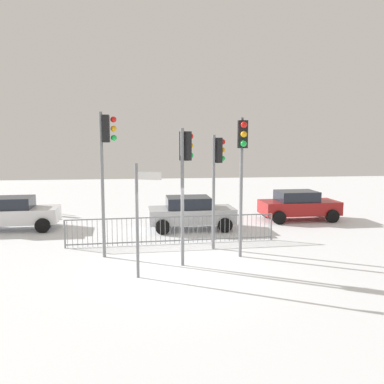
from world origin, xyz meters
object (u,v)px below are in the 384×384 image
object	(u,v)px
traffic_light_mid_left	(242,156)
car_red_far	(298,205)
traffic_light_rear_right	(185,166)
car_silver_near	(191,212)
traffic_light_rear_left	(217,166)
car_white_mid	(13,213)
traffic_light_mid_right	(106,152)
direction_sign_post	(139,215)

from	to	relation	value
traffic_light_mid_left	car_red_far	size ratio (longest dim) A/B	1.23
traffic_light_rear_right	car_silver_near	bearing A→B (deg)	124.80
traffic_light_rear_left	car_silver_near	bearing A→B (deg)	159.98
car_red_far	car_white_mid	distance (m)	13.44
car_white_mid	traffic_light_mid_left	bearing A→B (deg)	-34.10
traffic_light_mid_left	car_white_mid	bearing A→B (deg)	-25.79
traffic_light_rear_left	traffic_light_rear_right	distance (m)	2.28
car_white_mid	traffic_light_rear_right	bearing A→B (deg)	-43.04
car_red_far	traffic_light_rear_left	bearing A→B (deg)	-138.13
traffic_light_rear_right	traffic_light_mid_left	bearing A→B (deg)	57.90
car_red_far	traffic_light_mid_left	bearing A→B (deg)	-127.52
traffic_light_mid_left	car_white_mid	xyz separation A→B (m)	(-8.99, 5.51, -2.68)
traffic_light_rear_left	car_white_mid	size ratio (longest dim) A/B	1.07
traffic_light_rear_right	car_red_far	size ratio (longest dim) A/B	1.13
traffic_light_mid_right	traffic_light_mid_left	bearing A→B (deg)	83.03
car_white_mid	direction_sign_post	bearing A→B (deg)	-54.40
car_silver_near	traffic_light_rear_left	bearing A→B (deg)	-81.26
traffic_light_mid_right	direction_sign_post	size ratio (longest dim) A/B	1.47
traffic_light_mid_right	car_red_far	distance (m)	10.78
direction_sign_post	car_white_mid	distance (m)	9.12
traffic_light_mid_left	direction_sign_post	size ratio (longest dim) A/B	1.42
traffic_light_mid_left	traffic_light_mid_right	distance (m)	4.52
traffic_light_mid_left	traffic_light_mid_right	bearing A→B (deg)	-2.74
traffic_light_rear_right	car_white_mid	bearing A→B (deg)	-176.81
traffic_light_mid_right	car_silver_near	size ratio (longest dim) A/B	1.28
traffic_light_rear_right	direction_sign_post	world-z (taller)	traffic_light_rear_right
direction_sign_post	car_silver_near	bearing A→B (deg)	92.52
car_silver_near	traffic_light_rear_right	bearing A→B (deg)	-99.64
car_red_far	car_silver_near	xyz separation A→B (m)	(-5.59, -1.41, 0.00)
direction_sign_post	traffic_light_mid_right	bearing A→B (deg)	137.64
traffic_light_rear_left	traffic_light_rear_right	xyz separation A→B (m)	(-1.35, -1.83, 0.13)
traffic_light_mid_left	car_white_mid	distance (m)	10.88
traffic_light_mid_left	car_red_far	distance (m)	7.96
traffic_light_mid_right	traffic_light_rear_right	size ratio (longest dim) A/B	1.13
car_white_mid	car_silver_near	world-z (taller)	same
traffic_light_rear_right	traffic_light_rear_left	bearing A→B (deg)	97.18
traffic_light_rear_left	direction_sign_post	bearing A→B (deg)	-73.21
traffic_light_mid_right	car_red_far	xyz separation A→B (m)	(8.91, 5.38, -2.81)
traffic_light_mid_left	car_white_mid	world-z (taller)	traffic_light_mid_left
traffic_light_rear_left	car_white_mid	bearing A→B (deg)	-146.00
traffic_light_rear_left	direction_sign_post	size ratio (longest dim) A/B	1.25
traffic_light_mid_right	traffic_light_rear_right	bearing A→B (deg)	66.80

